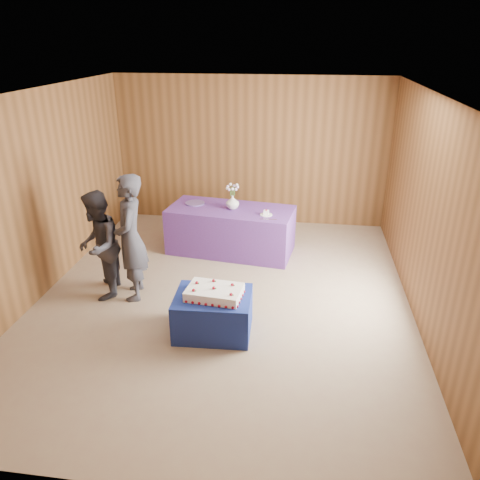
% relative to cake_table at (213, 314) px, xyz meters
% --- Properties ---
extents(ground, '(6.00, 6.00, 0.00)m').
position_rel_cake_table_xyz_m(ground, '(-0.01, 0.79, -0.25)').
color(ground, gray).
rests_on(ground, ground).
extents(room_shell, '(5.04, 6.04, 2.72)m').
position_rel_cake_table_xyz_m(room_shell, '(-0.01, 0.79, 1.55)').
color(room_shell, brown).
rests_on(room_shell, ground).
extents(cake_table, '(0.93, 0.74, 0.50)m').
position_rel_cake_table_xyz_m(cake_table, '(0.00, 0.00, 0.00)').
color(cake_table, navy).
rests_on(cake_table, ground).
extents(serving_table, '(2.10, 1.16, 0.75)m').
position_rel_cake_table_xyz_m(serving_table, '(-0.15, 2.33, 0.12)').
color(serving_table, '#5C3490').
rests_on(serving_table, ground).
extents(sheet_cake, '(0.71, 0.52, 0.15)m').
position_rel_cake_table_xyz_m(sheet_cake, '(0.03, -0.02, 0.31)').
color(sheet_cake, white).
rests_on(sheet_cake, cake_table).
extents(vase, '(0.26, 0.26, 0.22)m').
position_rel_cake_table_xyz_m(vase, '(-0.12, 2.34, 0.61)').
color(vase, silver).
rests_on(vase, serving_table).
extents(flower_spray, '(0.21, 0.21, 0.16)m').
position_rel_cake_table_xyz_m(flower_spray, '(-0.12, 2.34, 0.86)').
color(flower_spray, '#306026').
rests_on(flower_spray, vase).
extents(platter, '(0.37, 0.37, 0.02)m').
position_rel_cake_table_xyz_m(platter, '(-0.78, 2.49, 0.51)').
color(platter, '#5C458B').
rests_on(platter, serving_table).
extents(plate, '(0.21, 0.21, 0.01)m').
position_rel_cake_table_xyz_m(plate, '(0.44, 2.11, 0.51)').
color(plate, silver).
rests_on(plate, serving_table).
extents(cake_slice, '(0.08, 0.07, 0.09)m').
position_rel_cake_table_xyz_m(cake_slice, '(0.44, 2.11, 0.55)').
color(cake_slice, white).
rests_on(cake_slice, plate).
extents(knife, '(0.26, 0.03, 0.00)m').
position_rel_cake_table_xyz_m(knife, '(0.49, 1.94, 0.50)').
color(knife, '#B4B4B9').
rests_on(knife, serving_table).
extents(guest_left, '(0.56, 0.72, 1.73)m').
position_rel_cake_table_xyz_m(guest_left, '(-1.23, 0.71, 0.61)').
color(guest_left, '#34343D').
rests_on(guest_left, ground).
extents(guest_right, '(0.72, 0.84, 1.49)m').
position_rel_cake_table_xyz_m(guest_right, '(-1.67, 0.67, 0.50)').
color(guest_right, '#33333D').
rests_on(guest_right, ground).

